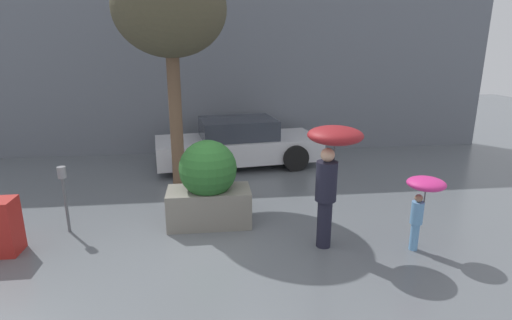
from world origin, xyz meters
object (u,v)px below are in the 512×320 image
person_child (424,194)px  parked_car_near (238,144)px  street_tree (170,11)px  planter_box (208,185)px  parking_meter (63,185)px  person_adult (332,158)px  newspaper_box (0,227)px

person_child → parked_car_near: (-2.50, 5.14, -0.36)m
parked_car_near → street_tree: size_ratio=0.94×
planter_box → parking_meter: size_ratio=1.32×
planter_box → person_adult: (1.92, -1.03, 0.72)m
planter_box → newspaper_box: 3.33m
parked_car_near → planter_box: bearing=160.3°
newspaper_box → person_child: bearing=-5.8°
person_child → newspaper_box: bearing=-174.0°
parking_meter → parked_car_near: bearing=49.2°
newspaper_box → street_tree: bearing=44.0°
street_tree → person_child: bearing=-38.4°
planter_box → person_adult: person_adult is taller
planter_box → street_tree: size_ratio=0.32×
person_adult → parking_meter: (-4.39, 0.99, -0.62)m
person_adult → street_tree: size_ratio=0.41×
street_tree → newspaper_box: (-2.57, -2.49, -3.39)m
person_adult → parked_car_near: size_ratio=0.43×
newspaper_box → planter_box: bearing=12.5°
person_adult → parking_meter: 4.54m
street_tree → person_adult: bearing=-47.3°
parked_car_near → parking_meter: bearing=131.7°
street_tree → parking_meter: size_ratio=4.05×
parked_car_near → parking_meter: (-3.28, -3.80, 0.26)m
person_adult → newspaper_box: 5.27m
street_tree → parking_meter: (-1.81, -1.81, -2.97)m
person_child → parking_meter: (-5.78, 1.34, -0.10)m
person_adult → newspaper_box: (-5.16, 0.32, -1.04)m
planter_box → newspaper_box: size_ratio=1.75×
person_child → street_tree: (-3.97, 3.15, 2.88)m
person_adult → street_tree: street_tree is taller
person_adult → person_child: bearing=-45.4°
person_child → planter_box: bearing=169.2°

